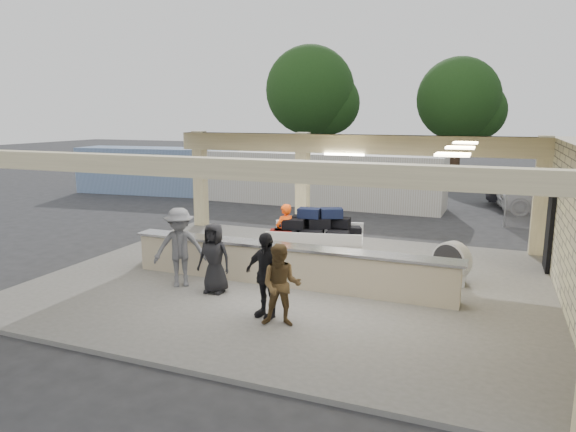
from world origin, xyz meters
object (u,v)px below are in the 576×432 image
at_px(baggage_handler, 285,233).
at_px(container_white, 322,179).
at_px(car_white_a, 558,199).
at_px(passenger_d, 214,258).
at_px(car_dark, 540,191).
at_px(passenger_b, 266,275).
at_px(passenger_a, 281,285).
at_px(baggage_counter, 286,265).
at_px(passenger_c, 180,247).
at_px(drum_fan, 452,261).
at_px(luggage_cart, 315,232).
at_px(container_blue, 163,171).

distance_m(baggage_handler, container_white, 10.04).
bearing_deg(car_white_a, baggage_handler, 136.81).
bearing_deg(passenger_d, car_dark, 61.22).
xyz_separation_m(car_white_a, container_white, (-10.01, -1.43, 0.54)).
xyz_separation_m(baggage_handler, car_white_a, (7.87, 11.24, -0.26)).
height_order(passenger_b, car_dark, passenger_b).
bearing_deg(car_white_a, passenger_a, 149.48).
distance_m(baggage_counter, baggage_handler, 1.97).
bearing_deg(passenger_c, passenger_d, -39.74).
bearing_deg(passenger_b, passenger_a, -16.48).
distance_m(drum_fan, container_white, 11.99).
relative_size(baggage_handler, car_dark, 0.36).
bearing_deg(baggage_counter, drum_fan, 23.13).
bearing_deg(passenger_c, drum_fan, -11.06).
bearing_deg(drum_fan, luggage_cart, -159.96).
distance_m(luggage_cart, baggage_handler, 0.85).
relative_size(car_white_a, car_dark, 1.03).
relative_size(luggage_cart, container_blue, 0.31).
xyz_separation_m(passenger_b, passenger_c, (-2.67, 0.99, 0.07)).
bearing_deg(luggage_cart, drum_fan, -22.15).
bearing_deg(passenger_b, luggage_cart, 111.86).
xyz_separation_m(baggage_handler, passenger_a, (1.57, -4.09, -0.01)).
bearing_deg(baggage_handler, container_blue, -100.21).
bearing_deg(container_blue, passenger_c, -59.49).
xyz_separation_m(drum_fan, car_white_a, (3.45, 11.45, 0.01)).
xyz_separation_m(passenger_b, container_blue, (-12.15, 13.83, 0.23)).
distance_m(car_dark, container_white, 9.88).
relative_size(baggage_counter, container_white, 0.74).
xyz_separation_m(baggage_counter, car_dark, (6.54, 14.53, 0.17)).
relative_size(passenger_b, container_blue, 0.19).
bearing_deg(container_blue, car_white_a, -2.31).
height_order(baggage_counter, baggage_handler, baggage_handler).
height_order(baggage_counter, passenger_a, passenger_a).
xyz_separation_m(baggage_handler, car_dark, (7.28, 12.74, -0.17)).
xyz_separation_m(drum_fan, car_dark, (2.86, 12.96, 0.10)).
xyz_separation_m(luggage_cart, passenger_d, (-1.31, -3.32, -0.00)).
relative_size(passenger_c, passenger_d, 1.17).
distance_m(container_white, container_blue, 8.90).
height_order(drum_fan, passenger_c, passenger_c).
distance_m(passenger_c, container_white, 12.62).
distance_m(passenger_a, passenger_b, 0.55).
xyz_separation_m(luggage_cart, passenger_c, (-2.29, -3.23, 0.13)).
xyz_separation_m(baggage_handler, passenger_c, (-1.55, -2.80, 0.13)).
xyz_separation_m(drum_fan, passenger_d, (-5.00, -2.68, 0.26)).
bearing_deg(passenger_c, container_blue, 92.00).
bearing_deg(car_dark, passenger_c, 148.23).
bearing_deg(drum_fan, car_dark, 107.57).
bearing_deg(passenger_c, passenger_a, -56.86).
relative_size(luggage_cart, passenger_b, 1.62).
relative_size(passenger_a, passenger_d, 1.00).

